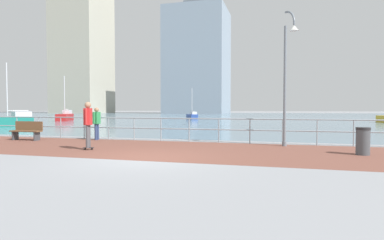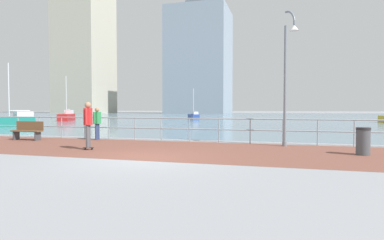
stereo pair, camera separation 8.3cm
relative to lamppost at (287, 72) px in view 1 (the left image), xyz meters
name	(u,v)px [view 1 (the left image)]	position (x,y,z in m)	size (l,w,h in m)	color
ground	(252,118)	(-4.36, 35.64, -3.06)	(220.00, 220.00, 0.00)	gray
brick_paving	(169,149)	(-4.36, -2.07, -3.05)	(28.00, 5.60, 0.01)	brown
harbor_water	(257,117)	(-4.36, 45.73, -3.05)	(180.00, 88.00, 0.00)	slate
waterfront_railing	(189,125)	(-4.36, 0.73, -2.29)	(25.25, 0.06, 1.12)	#8C99A3
lamppost	(287,72)	(0.00, 0.00, 0.00)	(0.59, 0.72, 5.53)	slate
skateboarder	(88,121)	(-7.24, -3.07, -1.96)	(0.41, 0.55, 1.81)	black
bystander	(97,121)	(-9.02, 0.38, -2.12)	(0.25, 0.55, 1.60)	navy
trash_bin	(363,141)	(2.42, -1.78, -2.59)	(0.46, 0.46, 0.93)	#474C51
park_bench	(27,130)	(-12.24, -0.66, -2.58)	(1.60, 0.44, 0.92)	brown
sailboat_navy	(192,116)	(-12.46, 30.82, -2.64)	(2.40, 3.21, 4.41)	#284799
sailboat_blue	(65,116)	(-25.92, 20.47, -2.53)	(2.62, 4.08, 5.50)	#B21E1E
sailboat_red	(9,121)	(-22.07, 8.14, -2.55)	(2.62, 3.94, 5.32)	#197266
tower_slate	(82,39)	(-59.23, 73.60, 19.67)	(14.16, 14.51, 47.12)	#B2AD99
tower_concrete	(198,61)	(-22.81, 74.43, 11.57)	(16.40, 15.41, 30.91)	#8493A3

